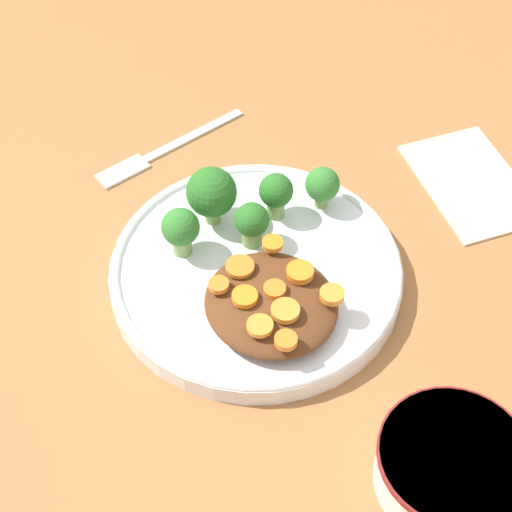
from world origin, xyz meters
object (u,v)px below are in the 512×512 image
plate (256,271)px  napkin (472,182)px  fork (158,152)px  dip_bowl (451,465)px

plate → napkin: size_ratio=1.55×
napkin → fork: bearing=41.0°
dip_bowl → fork: 0.45m
plate → dip_bowl: size_ratio=2.31×
napkin → dip_bowl: bearing=126.1°
fork → napkin: (-0.25, -0.22, 0.00)m
plate → dip_bowl: (-0.25, 0.02, 0.01)m
dip_bowl → napkin: (0.20, -0.27, -0.02)m
dip_bowl → fork: dip_bowl is taller
plate → fork: size_ratio=1.48×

